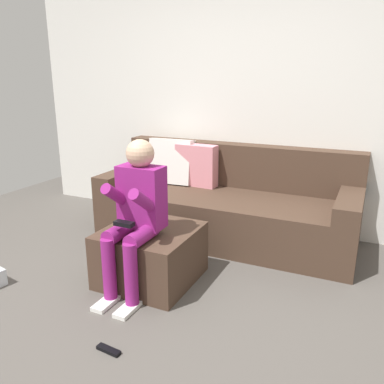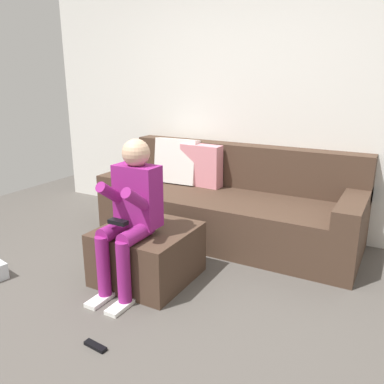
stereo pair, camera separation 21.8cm
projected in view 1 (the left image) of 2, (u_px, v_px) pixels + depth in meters
name	position (u px, v px, depth m)	size (l,w,h in m)	color
ground_plane	(133.00, 322.00, 2.59)	(6.43, 6.43, 0.00)	#544F49
wall_back	(241.00, 106.00, 4.07)	(4.95, 0.10, 2.51)	silver
couch_sectional	(225.00, 204.00, 3.93)	(2.47, 0.94, 0.92)	#473326
ottoman	(151.00, 255.00, 3.08)	(0.68, 0.69, 0.42)	#473326
person_seated	(136.00, 209.00, 2.81)	(0.33, 0.58, 1.13)	#8C1E72
remote_near_ottoman	(109.00, 350.00, 2.31)	(0.16, 0.04, 0.02)	black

